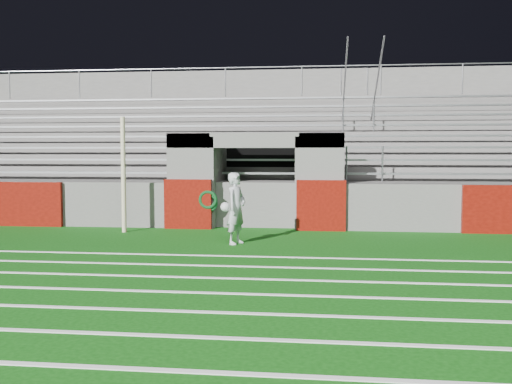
# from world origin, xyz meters

# --- Properties ---
(ground) EXTENTS (90.00, 90.00, 0.00)m
(ground) POSITION_xyz_m (0.00, 0.00, 0.00)
(ground) COLOR #0C460B
(ground) RESTS_ON ground
(field_post) EXTENTS (0.12, 0.12, 3.00)m
(field_post) POSITION_xyz_m (-3.30, 2.10, 1.50)
(field_post) COLOR beige
(field_post) RESTS_ON ground
(field_markings) EXTENTS (28.00, 8.09, 0.01)m
(field_markings) POSITION_xyz_m (0.00, -5.00, 0.01)
(field_markings) COLOR white
(field_markings) RESTS_ON ground
(stadium_structure) EXTENTS (26.00, 8.48, 5.42)m
(stadium_structure) POSITION_xyz_m (0.00, 7.97, 1.49)
(stadium_structure) COLOR #565452
(stadium_structure) RESTS_ON ground
(goalkeeper_with_ball) EXTENTS (0.63, 0.69, 1.63)m
(goalkeeper_with_ball) POSITION_xyz_m (-0.11, 0.55, 0.81)
(goalkeeper_with_ball) COLOR #B3B8BD
(goalkeeper_with_ball) RESTS_ON ground
(hose_coil) EXTENTS (0.53, 0.15, 0.61)m
(hose_coil) POSITION_xyz_m (-1.24, 2.93, 0.76)
(hose_coil) COLOR #0E461F
(hose_coil) RESTS_ON ground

